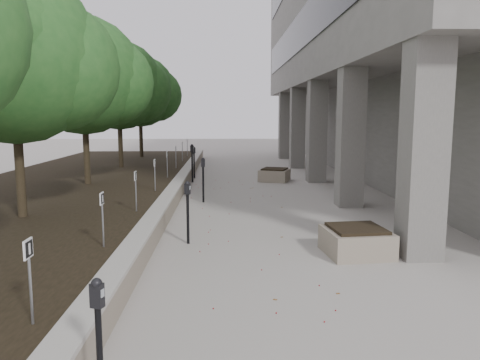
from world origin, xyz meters
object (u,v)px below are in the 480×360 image
object	(u,v)px
parking_meter_4	(194,163)
planter_back	(274,175)
parking_meter_3	(203,180)
parking_meter_5	(192,163)
crabapple_tree_3	(84,101)
planter_front	(356,241)
parking_meter_1	(99,347)
crabapple_tree_2	(15,94)
crabapple_tree_4	(119,104)
crabapple_tree_5	(140,106)
parking_meter_2	(188,213)

from	to	relation	value
parking_meter_4	planter_back	world-z (taller)	parking_meter_4
parking_meter_3	parking_meter_5	distance (m)	4.34
crabapple_tree_3	planter_front	world-z (taller)	crabapple_tree_3
parking_meter_3	parking_meter_5	size ratio (longest dim) A/B	0.91
parking_meter_5	planter_front	size ratio (longest dim) A/B	1.31
crabapple_tree_3	planter_front	xyz separation A→B (m)	(7.08, -6.79, -2.85)
parking_meter_1	crabapple_tree_2	bearing A→B (deg)	136.87
crabapple_tree_4	crabapple_tree_5	world-z (taller)	same
crabapple_tree_5	parking_meter_4	world-z (taller)	crabapple_tree_5
planter_front	crabapple_tree_2	bearing A→B (deg)	165.83
parking_meter_1	parking_meter_2	bearing A→B (deg)	105.50
planter_front	parking_meter_1	bearing A→B (deg)	-127.63
parking_meter_3	crabapple_tree_5	bearing A→B (deg)	105.60
crabapple_tree_4	planter_back	world-z (taller)	crabapple_tree_4
crabapple_tree_4	parking_meter_2	bearing A→B (deg)	-70.90
crabapple_tree_3	parking_meter_2	distance (m)	7.45
parking_meter_4	parking_meter_5	size ratio (longest dim) A/B	0.88
crabapple_tree_3	parking_meter_5	world-z (taller)	crabapple_tree_3
crabapple_tree_2	parking_meter_4	xyz separation A→B (m)	(3.25, 9.17, -2.45)
parking_meter_2	planter_back	distance (m)	9.61
parking_meter_1	planter_front	world-z (taller)	parking_meter_1
crabapple_tree_5	parking_meter_4	distance (m)	7.11
planter_back	crabapple_tree_3	bearing A→B (deg)	-153.53
crabapple_tree_3	crabapple_tree_4	xyz separation A→B (m)	(0.00, 5.00, 0.00)
parking_meter_5	planter_front	distance (m)	10.53
parking_meter_2	parking_meter_1	bearing A→B (deg)	-76.88
planter_back	parking_meter_2	bearing A→B (deg)	-106.83
parking_meter_5	parking_meter_4	bearing A→B (deg)	98.43
crabapple_tree_5	planter_front	xyz separation A→B (m)	(7.08, -16.79, -2.85)
parking_meter_5	planter_back	xyz separation A→B (m)	(3.31, 0.26, -0.50)
parking_meter_1	crabapple_tree_5	bearing A→B (deg)	118.04
parking_meter_4	planter_front	distance (m)	11.61
crabapple_tree_2	crabapple_tree_3	distance (m)	5.00
crabapple_tree_3	crabapple_tree_4	distance (m)	5.00
parking_meter_1	parking_meter_4	world-z (taller)	parking_meter_4
crabapple_tree_3	parking_meter_1	xyz separation A→B (m)	(3.45, -11.50, -2.48)
parking_meter_1	parking_meter_2	xyz separation A→B (m)	(0.33, 5.58, 0.02)
crabapple_tree_5	parking_meter_2	bearing A→B (deg)	-76.64
crabapple_tree_4	crabapple_tree_2	bearing A→B (deg)	-90.00
planter_front	planter_back	xyz separation A→B (m)	(-0.52, 10.06, -0.01)
crabapple_tree_3	crabapple_tree_5	distance (m)	10.00
parking_meter_5	parking_meter_1	bearing A→B (deg)	-80.79
crabapple_tree_2	parking_meter_5	world-z (taller)	crabapple_tree_2
parking_meter_2	parking_meter_4	size ratio (longest dim) A/B	0.98
crabapple_tree_2	parking_meter_4	bearing A→B (deg)	70.48
crabapple_tree_4	parking_meter_4	bearing A→B (deg)	-14.38
crabapple_tree_3	parking_meter_1	bearing A→B (deg)	-73.31
crabapple_tree_2	parking_meter_3	distance (m)	5.90
crabapple_tree_2	parking_meter_3	size ratio (longest dim) A/B	3.94
parking_meter_2	planter_back	xyz separation A→B (m)	(2.78, 9.19, -0.40)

